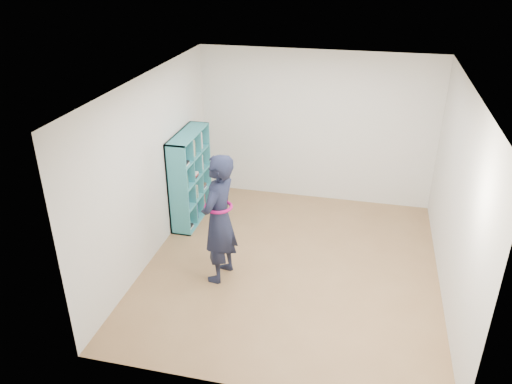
# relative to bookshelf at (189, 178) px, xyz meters

# --- Properties ---
(floor) EXTENTS (4.50, 4.50, 0.00)m
(floor) POSITION_rel_bookshelf_xyz_m (1.85, -0.99, -0.74)
(floor) COLOR olive
(floor) RESTS_ON ground
(ceiling) EXTENTS (4.50, 4.50, 0.00)m
(ceiling) POSITION_rel_bookshelf_xyz_m (1.85, -0.99, 1.86)
(ceiling) COLOR white
(ceiling) RESTS_ON wall_back
(wall_left) EXTENTS (0.02, 4.50, 2.60)m
(wall_left) POSITION_rel_bookshelf_xyz_m (-0.15, -0.99, 0.56)
(wall_left) COLOR silver
(wall_left) RESTS_ON floor
(wall_right) EXTENTS (0.02, 4.50, 2.60)m
(wall_right) POSITION_rel_bookshelf_xyz_m (3.85, -0.99, 0.56)
(wall_right) COLOR silver
(wall_right) RESTS_ON floor
(wall_back) EXTENTS (4.00, 0.02, 2.60)m
(wall_back) POSITION_rel_bookshelf_xyz_m (1.85, 1.26, 0.56)
(wall_back) COLOR silver
(wall_back) RESTS_ON floor
(wall_front) EXTENTS (4.00, 0.02, 2.60)m
(wall_front) POSITION_rel_bookshelf_xyz_m (1.85, -3.24, 0.56)
(wall_front) COLOR silver
(wall_front) RESTS_ON floor
(bookshelf) EXTENTS (0.33, 1.12, 1.49)m
(bookshelf) POSITION_rel_bookshelf_xyz_m (0.00, 0.00, 0.00)
(bookshelf) COLOR teal
(bookshelf) RESTS_ON floor
(person) EXTENTS (0.54, 0.71, 1.78)m
(person) POSITION_rel_bookshelf_xyz_m (0.95, -1.44, 0.15)
(person) COLOR black
(person) RESTS_ON floor
(smartphone) EXTENTS (0.02, 0.08, 0.12)m
(smartphone) POSITION_rel_bookshelf_xyz_m (0.81, -1.31, 0.27)
(smartphone) COLOR silver
(smartphone) RESTS_ON person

